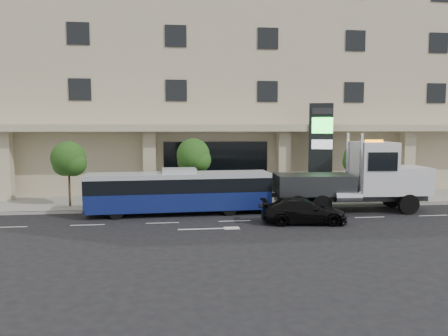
% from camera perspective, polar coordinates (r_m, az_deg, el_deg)
% --- Properties ---
extents(ground, '(120.00, 120.00, 0.00)m').
position_cam_1_polar(ground, '(26.13, 0.87, -6.24)').
color(ground, black).
rests_on(ground, ground).
extents(sidewalk, '(120.00, 6.00, 0.15)m').
position_cam_1_polar(sidewalk, '(30.99, -0.44, -4.27)').
color(sidewalk, gray).
rests_on(sidewalk, ground).
extents(curb, '(120.00, 0.30, 0.15)m').
position_cam_1_polar(curb, '(28.06, 0.29, -5.28)').
color(curb, gray).
rests_on(curb, ground).
extents(convention_center, '(60.00, 17.60, 20.00)m').
position_cam_1_polar(convention_center, '(41.19, -2.21, 11.92)').
color(convention_center, '#C7B495').
rests_on(convention_center, ground).
extents(tree_left, '(2.27, 2.20, 4.22)m').
position_cam_1_polar(tree_left, '(29.69, -19.59, 0.91)').
color(tree_left, '#422B19').
rests_on(tree_left, sidewalk).
extents(tree_mid, '(2.28, 2.20, 4.38)m').
position_cam_1_polar(tree_mid, '(29.04, -3.99, 1.40)').
color(tree_mid, '#422B19').
rests_on(tree_mid, sidewalk).
extents(tree_right, '(2.10, 2.00, 4.04)m').
position_cam_1_polar(tree_right, '(31.85, 17.14, 1.12)').
color(tree_right, '#422B19').
rests_on(tree_right, sidewalk).
extents(city_bus, '(11.07, 2.72, 2.79)m').
position_cam_1_polar(city_bus, '(26.52, -5.88, -2.99)').
color(city_bus, black).
rests_on(city_bus, ground).
extents(tow_truck, '(10.78, 3.26, 4.90)m').
position_cam_1_polar(tow_truck, '(28.49, 17.08, -1.41)').
color(tow_truck, '#2D3033').
rests_on(tow_truck, ground).
extents(black_sedan, '(4.85, 2.46, 1.35)m').
position_cam_1_polar(black_sedan, '(24.35, 10.37, -5.57)').
color(black_sedan, black).
rests_on(black_sedan, ground).
extents(signage_pylon, '(1.80, 1.11, 6.83)m').
position_cam_1_polar(signage_pylon, '(32.59, 12.48, 2.34)').
color(signage_pylon, black).
rests_on(signage_pylon, sidewalk).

